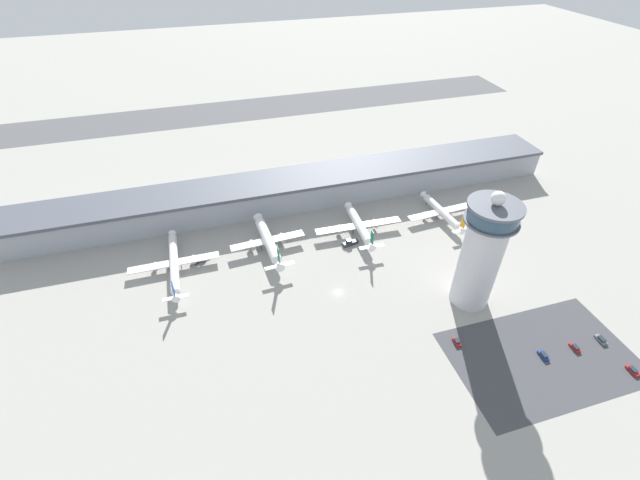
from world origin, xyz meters
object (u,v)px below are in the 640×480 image
object	(u,v)px
airplane_gate_delta	(441,212)
car_grey_coupe	(601,340)
car_maroon_suv	(633,370)
car_red_hatchback	(457,342)
airplane_gate_bravo	(268,241)
car_navy_sedan	(575,348)
control_tower	(482,252)
airplane_gate_alpha	(174,263)
service_truck_catering	(202,258)
airplane_gate_charlie	(359,226)
car_silver_sedan	(543,355)
service_truck_fuel	(350,243)

from	to	relation	value
airplane_gate_delta	car_grey_coupe	xyz separation A→B (m)	(18.16, -84.88, -3.29)
car_maroon_suv	car_red_hatchback	distance (m)	57.73
airplane_gate_bravo	car_navy_sedan	bearing A→B (deg)	-42.35
control_tower	car_maroon_suv	xyz separation A→B (m)	(35.05, -45.68, -23.54)
airplane_gate_alpha	service_truck_catering	distance (m)	12.41
control_tower	airplane_gate_alpha	distance (m)	124.37
airplane_gate_delta	car_grey_coupe	size ratio (longest dim) A/B	7.35
airplane_gate_bravo	service_truck_catering	size ratio (longest dim) A/B	4.66
airplane_gate_delta	car_navy_sedan	bearing A→B (deg)	-85.61
airplane_gate_charlie	car_grey_coupe	xyz separation A→B (m)	(61.80, -84.66, -4.03)
airplane_gate_alpha	car_red_hatchback	world-z (taller)	airplane_gate_alpha
airplane_gate_alpha	airplane_gate_delta	distance (m)	128.50
car_red_hatchback	car_navy_sedan	bearing A→B (deg)	-19.92
car_maroon_suv	car_red_hatchback	world-z (taller)	car_red_hatchback
airplane_gate_delta	car_silver_sedan	distance (m)	85.14
car_navy_sedan	car_grey_coupe	world-z (taller)	car_grey_coupe
airplane_gate_delta	car_maroon_suv	size ratio (longest dim) A/B	7.80
airplane_gate_delta	car_grey_coupe	bearing A→B (deg)	-77.92
airplane_gate_alpha	airplane_gate_charlie	world-z (taller)	airplane_gate_charlie
airplane_gate_alpha	airplane_gate_charlie	size ratio (longest dim) A/B	1.06
airplane_gate_bravo	car_grey_coupe	size ratio (longest dim) A/B	8.14
car_silver_sedan	car_grey_coupe	bearing A→B (deg)	-0.12
control_tower	car_grey_coupe	world-z (taller)	control_tower
control_tower	service_truck_fuel	world-z (taller)	control_tower
car_red_hatchback	car_silver_sedan	world-z (taller)	car_silver_sedan
car_maroon_suv	airplane_gate_bravo	bearing A→B (deg)	136.93
control_tower	car_grey_coupe	size ratio (longest dim) A/B	10.36
car_maroon_suv	car_grey_coupe	distance (m)	13.57
airplane_gate_bravo	car_maroon_suv	xyz separation A→B (m)	(105.61, -98.73, -4.30)
service_truck_fuel	car_silver_sedan	distance (m)	89.21
car_red_hatchback	car_silver_sedan	xyz separation A→B (m)	(25.94, -13.77, 0.01)
service_truck_fuel	car_grey_coupe	xyz separation A→B (m)	(68.60, -77.67, -0.46)
service_truck_fuel	car_red_hatchback	xyz separation A→B (m)	(18.03, -63.85, -0.45)
car_maroon_suv	airplane_gate_delta	bearing A→B (deg)	100.59
airplane_gate_charlie	service_truck_fuel	size ratio (longest dim) A/B	5.35
airplane_gate_charlie	car_red_hatchback	size ratio (longest dim) A/B	10.12
car_navy_sedan	car_silver_sedan	world-z (taller)	car_silver_sedan
car_grey_coupe	airplane_gate_alpha	bearing A→B (deg)	150.61
airplane_gate_delta	airplane_gate_alpha	bearing A→B (deg)	-178.98
airplane_gate_charlie	car_silver_sedan	distance (m)	92.50
airplane_gate_alpha	car_grey_coupe	xyz separation A→B (m)	(146.63, -82.59, -3.14)
airplane_gate_charlie	car_red_hatchback	distance (m)	71.83
airplane_gate_bravo	car_maroon_suv	world-z (taller)	airplane_gate_bravo
car_maroon_suv	car_red_hatchback	xyz separation A→B (m)	(-50.82, 27.39, 0.02)
car_navy_sedan	car_red_hatchback	size ratio (longest dim) A/B	1.03
airplane_gate_alpha	service_truck_fuel	size ratio (longest dim) A/B	5.65
service_truck_catering	car_grey_coupe	xyz separation A→B (m)	(135.12, -86.23, -0.27)
car_navy_sedan	car_grey_coupe	size ratio (longest dim) A/B	0.88
airplane_gate_alpha	airplane_gate_charlie	bearing A→B (deg)	1.40
car_grey_coupe	car_silver_sedan	size ratio (longest dim) A/B	1.08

